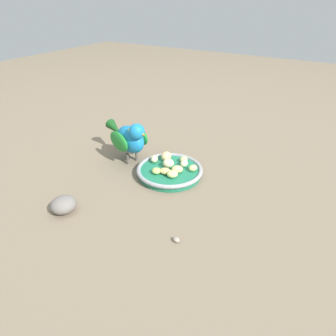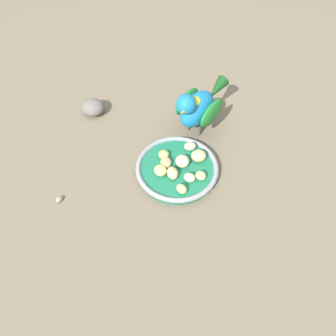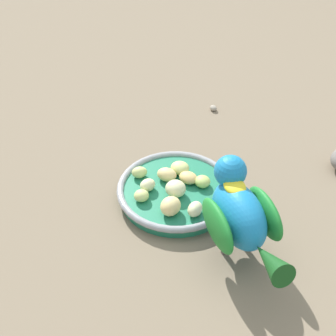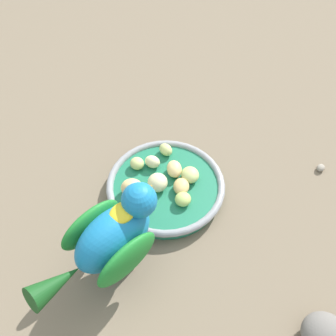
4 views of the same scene
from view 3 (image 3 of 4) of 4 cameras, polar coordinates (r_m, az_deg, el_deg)
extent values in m
plane|color=#756651|center=(0.88, 0.27, -2.01)|extent=(4.00, 4.00, 0.00)
cylinder|color=#1E7251|center=(0.85, 0.88, -2.81)|extent=(0.18, 0.18, 0.02)
torus|color=#93969B|center=(0.84, 0.88, -2.33)|extent=(0.19, 0.19, 0.01)
ellipsoid|color=#E5C67F|center=(0.79, 0.29, -4.25)|extent=(0.04, 0.04, 0.03)
ellipsoid|color=#E5C67F|center=(0.85, 0.03, -0.86)|extent=(0.04, 0.04, 0.02)
ellipsoid|color=#C6D17A|center=(0.82, -2.96, -3.07)|extent=(0.03, 0.03, 0.02)
ellipsoid|color=#C6D17A|center=(0.86, -3.18, -0.48)|extent=(0.03, 0.03, 0.02)
ellipsoid|color=tan|center=(0.85, 2.26, -1.08)|extent=(0.04, 0.03, 0.02)
ellipsoid|color=beige|center=(0.79, 3.01, -4.57)|extent=(0.03, 0.04, 0.02)
ellipsoid|color=beige|center=(0.82, 0.85, -2.30)|extent=(0.04, 0.04, 0.03)
ellipsoid|color=beige|center=(0.83, -2.13, -2.03)|extent=(0.02, 0.03, 0.02)
ellipsoid|color=#B2CC66|center=(0.84, 3.85, -1.50)|extent=(0.03, 0.03, 0.02)
ellipsoid|color=#C6D17A|center=(0.87, 1.15, 0.15)|extent=(0.04, 0.04, 0.02)
cylinder|color=#59544C|center=(0.76, 6.27, -8.34)|extent=(0.01, 0.01, 0.04)
cylinder|color=#59544C|center=(0.77, 8.30, -7.76)|extent=(0.01, 0.01, 0.04)
ellipsoid|color=#197AB7|center=(0.72, 7.85, -5.20)|extent=(0.13, 0.10, 0.08)
ellipsoid|color=#1E7F2D|center=(0.70, 5.48, -6.37)|extent=(0.10, 0.05, 0.06)
ellipsoid|color=#1E7F2D|center=(0.73, 10.70, -4.94)|extent=(0.10, 0.05, 0.06)
cone|color=#144719|center=(0.67, 11.20, -10.03)|extent=(0.08, 0.06, 0.05)
sphere|color=#197AB7|center=(0.72, 6.66, -0.51)|extent=(0.06, 0.06, 0.05)
cone|color=orange|center=(0.74, 5.94, 0.34)|extent=(0.03, 0.02, 0.02)
ellipsoid|color=yellow|center=(0.71, 7.40, -2.03)|extent=(0.05, 0.04, 0.01)
ellipsoid|color=gray|center=(1.06, 5.05, 6.64)|extent=(0.02, 0.02, 0.01)
camera|label=1|loc=(1.37, 13.94, 34.18)|focal=32.11mm
camera|label=2|loc=(0.94, -25.56, 35.58)|focal=31.62mm
camera|label=4|loc=(0.58, 42.25, 25.29)|focal=41.31mm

